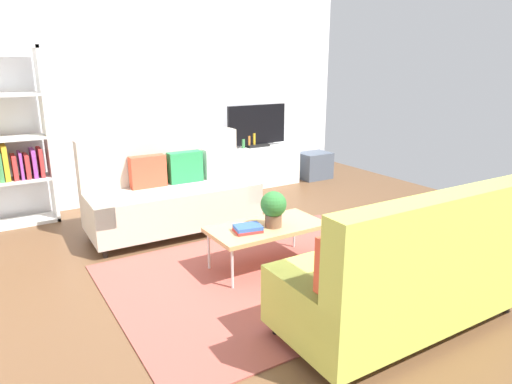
{
  "coord_description": "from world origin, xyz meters",
  "views": [
    {
      "loc": [
        -2.12,
        -3.49,
        1.91
      ],
      "look_at": [
        0.19,
        0.24,
        0.65
      ],
      "focal_mm": 31.83,
      "sensor_mm": 36.0,
      "label": 1
    }
  ],
  "objects_px": {
    "tv": "(257,126)",
    "storage_trunk": "(314,166)",
    "potted_plant": "(273,207)",
    "vase_0": "(222,144)",
    "tv_console": "(256,166)",
    "bottle_1": "(249,142)",
    "coffee_table": "(266,228)",
    "vase_1": "(230,142)",
    "couch_beige": "(172,193)",
    "bottle_2": "(254,140)",
    "bottle_0": "(243,144)",
    "couch_green": "(407,273)",
    "table_book_0": "(248,230)"
  },
  "relations": [
    {
      "from": "tv_console",
      "to": "storage_trunk",
      "type": "relative_size",
      "value": 2.69
    },
    {
      "from": "couch_beige",
      "to": "storage_trunk",
      "type": "height_order",
      "value": "couch_beige"
    },
    {
      "from": "couch_beige",
      "to": "tv_console",
      "type": "xyz_separation_m",
      "value": [
        1.87,
        1.15,
        -0.13
      ]
    },
    {
      "from": "potted_plant",
      "to": "vase_0",
      "type": "bearing_deg",
      "value": 72.21
    },
    {
      "from": "couch_beige",
      "to": "tv_console",
      "type": "distance_m",
      "value": 2.2
    },
    {
      "from": "couch_beige",
      "to": "couch_green",
      "type": "bearing_deg",
      "value": 104.39
    },
    {
      "from": "tv",
      "to": "bottle_0",
      "type": "height_order",
      "value": "tv"
    },
    {
      "from": "vase_0",
      "to": "potted_plant",
      "type": "bearing_deg",
      "value": -107.79
    },
    {
      "from": "tv_console",
      "to": "vase_1",
      "type": "bearing_deg",
      "value": 173.46
    },
    {
      "from": "vase_1",
      "to": "vase_0",
      "type": "bearing_deg",
      "value": 180.0
    },
    {
      "from": "couch_beige",
      "to": "tv",
      "type": "bearing_deg",
      "value": -147.56
    },
    {
      "from": "potted_plant",
      "to": "table_book_0",
      "type": "bearing_deg",
      "value": 177.86
    },
    {
      "from": "bottle_0",
      "to": "bottle_1",
      "type": "xyz_separation_m",
      "value": [
        0.1,
        0.0,
        0.02
      ]
    },
    {
      "from": "potted_plant",
      "to": "bottle_0",
      "type": "distance_m",
      "value": 2.85
    },
    {
      "from": "potted_plant",
      "to": "table_book_0",
      "type": "relative_size",
      "value": 1.43
    },
    {
      "from": "bottle_1",
      "to": "bottle_2",
      "type": "bearing_deg",
      "value": 0.0
    },
    {
      "from": "vase_0",
      "to": "couch_green",
      "type": "bearing_deg",
      "value": -98.69
    },
    {
      "from": "table_book_0",
      "to": "tv",
      "type": "bearing_deg",
      "value": 56.64
    },
    {
      "from": "vase_0",
      "to": "tv",
      "type": "bearing_deg",
      "value": -6.88
    },
    {
      "from": "potted_plant",
      "to": "bottle_0",
      "type": "relative_size",
      "value": 2.43
    },
    {
      "from": "storage_trunk",
      "to": "table_book_0",
      "type": "bearing_deg",
      "value": -138.13
    },
    {
      "from": "tv_console",
      "to": "potted_plant",
      "type": "relative_size",
      "value": 4.08
    },
    {
      "from": "coffee_table",
      "to": "bottle_2",
      "type": "distance_m",
      "value": 2.93
    },
    {
      "from": "storage_trunk",
      "to": "couch_green",
      "type": "bearing_deg",
      "value": -120.54
    },
    {
      "from": "couch_green",
      "to": "bottle_0",
      "type": "height_order",
      "value": "couch_green"
    },
    {
      "from": "tv",
      "to": "vase_0",
      "type": "height_order",
      "value": "tv"
    },
    {
      "from": "vase_0",
      "to": "couch_beige",
      "type": "bearing_deg",
      "value": -136.92
    },
    {
      "from": "couch_green",
      "to": "storage_trunk",
      "type": "bearing_deg",
      "value": 60.4
    },
    {
      "from": "coffee_table",
      "to": "vase_0",
      "type": "distance_m",
      "value": 2.79
    },
    {
      "from": "tv",
      "to": "table_book_0",
      "type": "bearing_deg",
      "value": -123.36
    },
    {
      "from": "coffee_table",
      "to": "potted_plant",
      "type": "xyz_separation_m",
      "value": [
        0.04,
        -0.06,
        0.22
      ]
    },
    {
      "from": "bottle_2",
      "to": "vase_0",
      "type": "bearing_deg",
      "value": 170.15
    },
    {
      "from": "bottle_1",
      "to": "tv",
      "type": "bearing_deg",
      "value": 7.49
    },
    {
      "from": "tv",
      "to": "storage_trunk",
      "type": "xyz_separation_m",
      "value": [
        1.1,
        -0.08,
        -0.73
      ]
    },
    {
      "from": "tv_console",
      "to": "vase_0",
      "type": "distance_m",
      "value": 0.71
    },
    {
      "from": "potted_plant",
      "to": "bottle_1",
      "type": "xyz_separation_m",
      "value": [
        1.29,
        2.59,
        0.12
      ]
    },
    {
      "from": "couch_green",
      "to": "bottle_2",
      "type": "relative_size",
      "value": 8.92
    },
    {
      "from": "couch_beige",
      "to": "bottle_0",
      "type": "distance_m",
      "value": 1.97
    },
    {
      "from": "tv_console",
      "to": "bottle_1",
      "type": "height_order",
      "value": "bottle_1"
    },
    {
      "from": "tv",
      "to": "bottle_1",
      "type": "distance_m",
      "value": 0.27
    },
    {
      "from": "coffee_table",
      "to": "storage_trunk",
      "type": "height_order",
      "value": "storage_trunk"
    },
    {
      "from": "coffee_table",
      "to": "vase_1",
      "type": "bearing_deg",
      "value": 68.32
    },
    {
      "from": "couch_green",
      "to": "storage_trunk",
      "type": "xyz_separation_m",
      "value": [
        2.3,
        3.9,
        -0.23
      ]
    },
    {
      "from": "couch_beige",
      "to": "bottle_2",
      "type": "xyz_separation_m",
      "value": [
        1.8,
        1.11,
        0.3
      ]
    },
    {
      "from": "vase_0",
      "to": "bottle_2",
      "type": "height_order",
      "value": "bottle_2"
    },
    {
      "from": "vase_0",
      "to": "tv_console",
      "type": "bearing_deg",
      "value": -4.93
    },
    {
      "from": "couch_beige",
      "to": "vase_0",
      "type": "relative_size",
      "value": 11.01
    },
    {
      "from": "table_book_0",
      "to": "vase_1",
      "type": "relative_size",
      "value": 1.29
    },
    {
      "from": "vase_1",
      "to": "tv",
      "type": "bearing_deg",
      "value": -9.12
    },
    {
      "from": "table_book_0",
      "to": "bottle_0",
      "type": "bearing_deg",
      "value": 60.55
    }
  ]
}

